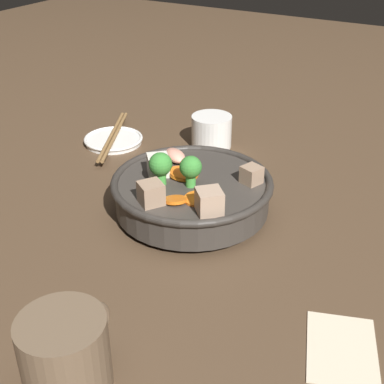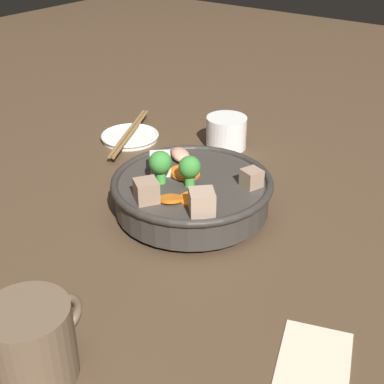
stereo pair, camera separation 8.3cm
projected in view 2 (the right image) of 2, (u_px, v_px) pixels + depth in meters
ground_plane at (192, 213)px, 0.85m from camera, size 3.00×3.00×0.00m
stirfry_bowl at (191, 191)px, 0.83m from camera, size 0.25×0.25×0.11m
side_saucer at (130, 137)px, 1.09m from camera, size 0.12×0.12×0.01m
tea_cup at (226, 132)px, 1.05m from camera, size 0.08×0.08×0.06m
dark_mug at (32, 342)px, 0.55m from camera, size 0.11×0.09×0.09m
napkin at (314, 361)px, 0.58m from camera, size 0.13×0.11×0.00m
chopsticks_pair at (130, 132)px, 1.09m from camera, size 0.22×0.12×0.01m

